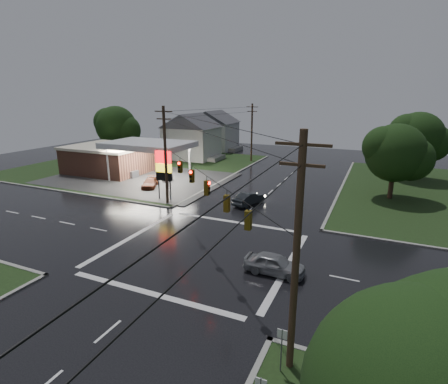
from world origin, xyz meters
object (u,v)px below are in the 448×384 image
at_px(car_north, 248,198).
at_px(gas_station, 116,157).
at_px(utility_pole_nw, 165,154).
at_px(house_near, 192,136).
at_px(car_crossing, 275,264).
at_px(tree_ne_near, 397,153).
at_px(tree_ne_far, 418,138).
at_px(car_pump, 150,183).
at_px(utility_pole_se, 296,255).
at_px(tree_nw_behind, 117,126).
at_px(utility_pole_n, 252,132).
at_px(pylon_sign, 164,167).

bearing_deg(car_north, gas_station, 1.96).
relative_size(utility_pole_nw, house_near, 1.00).
bearing_deg(car_crossing, tree_ne_near, -17.41).
bearing_deg(gas_station, tree_ne_far, 18.46).
xyz_separation_m(tree_ne_near, car_pump, (-29.70, -7.39, -4.94)).
bearing_deg(utility_pole_nw, utility_pole_se, -45.00).
xyz_separation_m(utility_pole_nw, tree_ne_far, (26.65, 24.49, 0.46)).
bearing_deg(tree_nw_behind, tree_ne_near, -9.47).
height_order(car_north, car_pump, car_north).
bearing_deg(utility_pole_nw, tree_ne_near, 27.86).
bearing_deg(utility_pole_nw, house_near, 113.37).
xyz_separation_m(utility_pole_se, tree_nw_behind, (-43.34, 39.49, 0.46)).
xyz_separation_m(utility_pole_n, tree_ne_near, (23.64, -16.01, 0.09)).
bearing_deg(pylon_sign, gas_station, 148.78).
relative_size(car_north, car_crossing, 1.01).
bearing_deg(utility_pole_se, tree_nw_behind, 137.66).
xyz_separation_m(utility_pole_n, car_pump, (-6.06, -23.40, -4.84)).
distance_m(utility_pole_se, car_pump, 35.14).
height_order(utility_pole_se, tree_ne_near, utility_pole_se).
relative_size(house_near, car_crossing, 2.56).
bearing_deg(car_crossing, tree_ne_far, -15.96).
height_order(pylon_sign, tree_nw_behind, tree_nw_behind).
xyz_separation_m(gas_station, tree_nw_behind, (-8.17, 10.29, 3.63)).
relative_size(utility_pole_nw, car_pump, 2.56).
relative_size(tree_nw_behind, tree_ne_near, 1.11).
bearing_deg(utility_pole_n, house_near, -170.09).
xyz_separation_m(utility_pole_se, car_pump, (-25.06, 24.10, -5.10)).
height_order(gas_station, tree_nw_behind, tree_nw_behind).
xyz_separation_m(utility_pole_se, car_crossing, (-3.11, 8.21, -4.99)).
distance_m(utility_pole_n, tree_ne_far, 26.96).
bearing_deg(tree_ne_far, tree_nw_behind, -175.51).
xyz_separation_m(tree_nw_behind, tree_ne_far, (50.99, 4.00, -0.00)).
xyz_separation_m(gas_station, car_north, (24.88, -6.80, -1.83)).
bearing_deg(car_pump, utility_pole_nw, -64.22).
distance_m(utility_pole_nw, car_crossing, 19.85).
xyz_separation_m(utility_pole_se, utility_pole_n, (-19.00, 47.50, -0.25)).
xyz_separation_m(pylon_sign, car_pump, (-5.06, 4.10, -3.39)).
bearing_deg(utility_pole_nw, car_crossing, -34.17).
relative_size(gas_station, tree_nw_behind, 2.62).
relative_size(pylon_sign, car_crossing, 1.39).
height_order(utility_pole_se, car_pump, utility_pole_se).
bearing_deg(utility_pole_nw, car_pump, 139.92).
relative_size(utility_pole_n, tree_ne_far, 1.07).
height_order(car_north, car_crossing, car_crossing).
distance_m(utility_pole_n, tree_ne_near, 28.55).
bearing_deg(house_near, car_crossing, -53.75).
xyz_separation_m(utility_pole_n, tree_nw_behind, (-24.34, -8.01, 0.71)).
xyz_separation_m(tree_nw_behind, car_crossing, (40.23, -31.28, -5.44)).
relative_size(house_near, car_north, 2.54).
height_order(tree_ne_far, car_pump, tree_ne_far).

